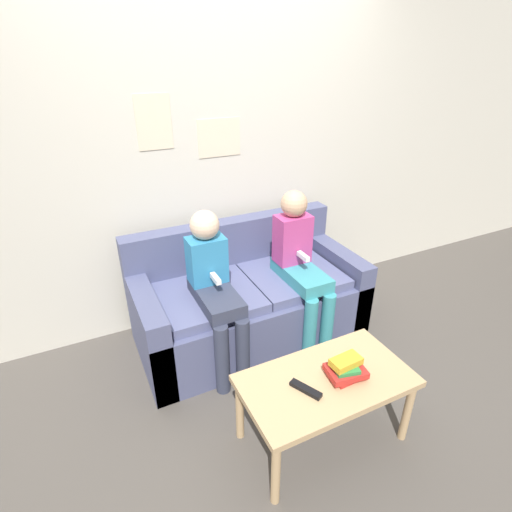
{
  "coord_description": "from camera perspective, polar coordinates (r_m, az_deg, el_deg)",
  "views": [
    {
      "loc": [
        -1.03,
        -1.74,
        1.94
      ],
      "look_at": [
        0.0,
        0.37,
        0.73
      ],
      "focal_mm": 28.0,
      "sensor_mm": 36.0,
      "label": 1
    }
  ],
  "objects": [
    {
      "name": "person_right",
      "position": [
        2.79,
        6.38,
        -0.84
      ],
      "size": [
        0.24,
        0.54,
        1.12
      ],
      "color": "teal",
      "rests_on": "ground_plane"
    },
    {
      "name": "wall_back",
      "position": [
        2.99,
        -5.42,
        14.73
      ],
      "size": [
        8.0,
        0.06,
        2.6
      ],
      "color": "beige",
      "rests_on": "ground_plane"
    },
    {
      "name": "tv_remote",
      "position": [
        2.1,
        7.11,
        -18.36
      ],
      "size": [
        0.11,
        0.17,
        0.02
      ],
      "rotation": [
        0.0,
        0.0,
        0.45
      ],
      "color": "black",
      "rests_on": "coffee_table"
    },
    {
      "name": "coffee_table",
      "position": [
        2.22,
        9.96,
        -17.83
      ],
      "size": [
        0.89,
        0.49,
        0.44
      ],
      "color": "tan",
      "rests_on": "ground_plane"
    },
    {
      "name": "couch",
      "position": [
        2.97,
        -1.14,
        -6.53
      ],
      "size": [
        1.62,
        0.78,
        0.83
      ],
      "color": "#4C5175",
      "rests_on": "ground_plane"
    },
    {
      "name": "person_left",
      "position": [
        2.54,
        -5.94,
        -4.17
      ],
      "size": [
        0.24,
        0.54,
        1.08
      ],
      "color": "#33384C",
      "rests_on": "ground_plane"
    },
    {
      "name": "book_stack",
      "position": [
        2.18,
        12.73,
        -15.47
      ],
      "size": [
        0.21,
        0.17,
        0.12
      ],
      "color": "red",
      "rests_on": "coffee_table"
    },
    {
      "name": "ground_plane",
      "position": [
        2.8,
        3.49,
        -16.68
      ],
      "size": [
        10.0,
        10.0,
        0.0
      ],
      "primitive_type": "plane",
      "color": "#4C4742"
    }
  ]
}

